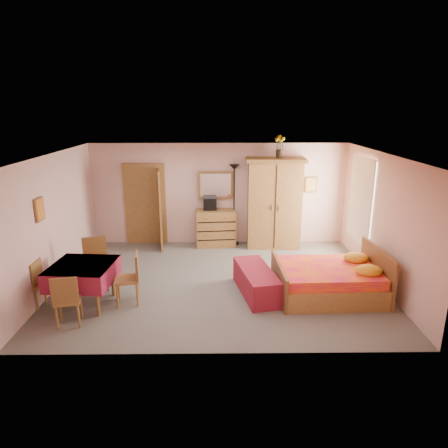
{
  "coord_description": "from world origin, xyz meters",
  "views": [
    {
      "loc": [
        0.01,
        -7.56,
        3.47
      ],
      "look_at": [
        0.1,
        0.3,
        1.15
      ],
      "focal_mm": 32.0,
      "sensor_mm": 36.0,
      "label": 1
    }
  ],
  "objects_px": {
    "floor_lamp": "(234,205)",
    "bench": "(256,281)",
    "chair_west": "(48,284)",
    "bed": "(328,272)",
    "dining_table": "(84,285)",
    "wardrobe": "(274,203)",
    "chair_south": "(68,299)",
    "chair_north": "(96,264)",
    "chair_east": "(127,279)",
    "wall_mirror": "(216,185)",
    "stereo": "(210,204)",
    "chest_of_drawers": "(216,228)",
    "sunflower_vase": "(279,146)"
  },
  "relations": [
    {
      "from": "wall_mirror",
      "to": "stereo",
      "type": "distance_m",
      "value": 0.5
    },
    {
      "from": "floor_lamp",
      "to": "bed",
      "type": "xyz_separation_m",
      "value": [
        1.69,
        -2.94,
        -0.59
      ]
    },
    {
      "from": "wall_mirror",
      "to": "bench",
      "type": "distance_m",
      "value": 3.36
    },
    {
      "from": "sunflower_vase",
      "to": "stereo",
      "type": "bearing_deg",
      "value": 177.21
    },
    {
      "from": "stereo",
      "to": "chest_of_drawers",
      "type": "bearing_deg",
      "value": -21.62
    },
    {
      "from": "dining_table",
      "to": "wardrobe",
      "type": "bearing_deg",
      "value": 39.46
    },
    {
      "from": "chair_south",
      "to": "chair_west",
      "type": "bearing_deg",
      "value": 121.41
    },
    {
      "from": "sunflower_vase",
      "to": "chair_north",
      "type": "relative_size",
      "value": 0.54
    },
    {
      "from": "chair_south",
      "to": "bench",
      "type": "bearing_deg",
      "value": 7.1
    },
    {
      "from": "chair_south",
      "to": "chair_west",
      "type": "relative_size",
      "value": 1.05
    },
    {
      "from": "chair_north",
      "to": "chair_west",
      "type": "height_order",
      "value": "chair_north"
    },
    {
      "from": "wall_mirror",
      "to": "bed",
      "type": "relative_size",
      "value": 0.45
    },
    {
      "from": "floor_lamp",
      "to": "wardrobe",
      "type": "height_order",
      "value": "wardrobe"
    },
    {
      "from": "bench",
      "to": "bed",
      "type": "bearing_deg",
      "value": -2.04
    },
    {
      "from": "chest_of_drawers",
      "to": "bed",
      "type": "distance_m",
      "value": 3.56
    },
    {
      "from": "wall_mirror",
      "to": "wardrobe",
      "type": "height_order",
      "value": "wardrobe"
    },
    {
      "from": "bench",
      "to": "chair_north",
      "type": "distance_m",
      "value": 3.13
    },
    {
      "from": "dining_table",
      "to": "chair_north",
      "type": "distance_m",
      "value": 0.69
    },
    {
      "from": "wardrobe",
      "to": "chair_south",
      "type": "distance_m",
      "value": 5.47
    },
    {
      "from": "chair_west",
      "to": "bench",
      "type": "bearing_deg",
      "value": 98.14
    },
    {
      "from": "chair_north",
      "to": "chair_west",
      "type": "relative_size",
      "value": 1.17
    },
    {
      "from": "wardrobe",
      "to": "chair_south",
      "type": "xyz_separation_m",
      "value": [
        -3.86,
        -3.81,
        -0.68
      ]
    },
    {
      "from": "dining_table",
      "to": "chair_north",
      "type": "relative_size",
      "value": 1.05
    },
    {
      "from": "dining_table",
      "to": "chair_south",
      "type": "relative_size",
      "value": 1.18
    },
    {
      "from": "wardrobe",
      "to": "dining_table",
      "type": "distance_m",
      "value": 5.0
    },
    {
      "from": "floor_lamp",
      "to": "bench",
      "type": "xyz_separation_m",
      "value": [
        0.32,
        -2.9,
        -0.8
      ]
    },
    {
      "from": "sunflower_vase",
      "to": "dining_table",
      "type": "xyz_separation_m",
      "value": [
        -3.9,
        -3.17,
        -2.15
      ]
    },
    {
      "from": "chair_west",
      "to": "chair_east",
      "type": "height_order",
      "value": "chair_east"
    },
    {
      "from": "chair_west",
      "to": "dining_table",
      "type": "bearing_deg",
      "value": 96.23
    },
    {
      "from": "dining_table",
      "to": "bed",
      "type": "bearing_deg",
      "value": 4.63
    },
    {
      "from": "floor_lamp",
      "to": "bench",
      "type": "bearing_deg",
      "value": -83.63
    },
    {
      "from": "wall_mirror",
      "to": "chair_north",
      "type": "height_order",
      "value": "wall_mirror"
    },
    {
      "from": "floor_lamp",
      "to": "chair_west",
      "type": "distance_m",
      "value": 4.85
    },
    {
      "from": "floor_lamp",
      "to": "chair_east",
      "type": "height_order",
      "value": "floor_lamp"
    },
    {
      "from": "chair_north",
      "to": "chest_of_drawers",
      "type": "bearing_deg",
      "value": -151.83
    },
    {
      "from": "floor_lamp",
      "to": "chair_west",
      "type": "relative_size",
      "value": 2.43
    },
    {
      "from": "bed",
      "to": "dining_table",
      "type": "distance_m",
      "value": 4.52
    },
    {
      "from": "wall_mirror",
      "to": "floor_lamp",
      "type": "relative_size",
      "value": 0.43
    },
    {
      "from": "chest_of_drawers",
      "to": "stereo",
      "type": "relative_size",
      "value": 3.0
    },
    {
      "from": "bed",
      "to": "chair_east",
      "type": "height_order",
      "value": "chair_east"
    },
    {
      "from": "bed",
      "to": "bench",
      "type": "relative_size",
      "value": 1.32
    },
    {
      "from": "chest_of_drawers",
      "to": "stereo",
      "type": "xyz_separation_m",
      "value": [
        -0.14,
        0.06,
        0.63
      ]
    },
    {
      "from": "floor_lamp",
      "to": "bench",
      "type": "height_order",
      "value": "floor_lamp"
    },
    {
      "from": "floor_lamp",
      "to": "chair_south",
      "type": "distance_m",
      "value": 4.94
    },
    {
      "from": "wall_mirror",
      "to": "chair_east",
      "type": "bearing_deg",
      "value": -117.3
    },
    {
      "from": "wall_mirror",
      "to": "chair_west",
      "type": "xyz_separation_m",
      "value": [
        -2.96,
        -3.46,
        -1.12
      ]
    },
    {
      "from": "wall_mirror",
      "to": "stereo",
      "type": "bearing_deg",
      "value": -134.21
    },
    {
      "from": "bed",
      "to": "chair_north",
      "type": "bearing_deg",
      "value": 174.11
    },
    {
      "from": "wall_mirror",
      "to": "chair_north",
      "type": "relative_size",
      "value": 0.89
    },
    {
      "from": "chair_north",
      "to": "bed",
      "type": "bearing_deg",
      "value": 156.75
    }
  ]
}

